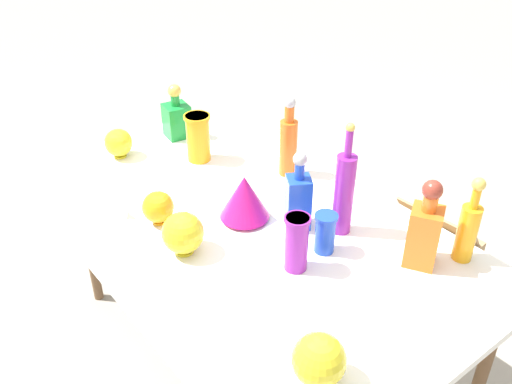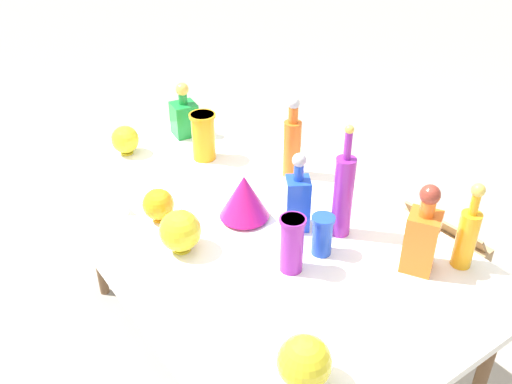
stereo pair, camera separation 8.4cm
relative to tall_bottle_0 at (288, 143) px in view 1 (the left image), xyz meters
The scene contains 18 objects.
ground_plane 0.96m from the tall_bottle_0, 61.25° to the right, with size 40.00×40.00×0.00m, color #A0998C.
display_table 0.41m from the tall_bottle_0, 64.13° to the right, with size 1.76×0.94×0.76m.
tall_bottle_0 is the anchor object (origin of this frame).
tall_bottle_1 0.76m from the tall_bottle_0, ahead, with size 0.06×0.06×0.30m.
tall_bottle_2 0.42m from the tall_bottle_0, 14.83° to the right, with size 0.07×0.07×0.41m.
square_decanter_0 0.36m from the tall_bottle_0, 35.34° to the right, with size 0.11×0.11×0.29m.
square_decanter_1 0.59m from the tall_bottle_0, 162.90° to the right, with size 0.12×0.12×0.25m.
square_decanter_2 0.69m from the tall_bottle_0, ahead, with size 0.13×0.13×0.31m.
slender_vase_0 0.39m from the tall_bottle_0, 145.94° to the right, with size 0.11×0.11×0.20m.
slender_vase_1 0.51m from the tall_bottle_0, 27.09° to the right, with size 0.08×0.08×0.14m.
slender_vase_2 0.59m from the tall_bottle_0, 38.30° to the right, with size 0.08×0.08×0.19m.
fluted_vase_0 0.36m from the tall_bottle_0, 66.09° to the right, with size 0.18×0.18×0.17m.
round_bowl_0 0.58m from the tall_bottle_0, 92.29° to the right, with size 0.11×0.11×0.12m.
round_bowl_1 0.72m from the tall_bottle_0, 139.39° to the right, with size 0.12×0.12×0.12m.
round_bowl_2 1.03m from the tall_bottle_0, 36.57° to the right, with size 0.14×0.14×0.15m.
round_bowl_3 0.63m from the tall_bottle_0, 73.77° to the right, with size 0.14×0.14×0.15m.
price_tag_left 0.69m from the tall_bottle_0, 101.95° to the right, with size 0.06×0.01×0.04m, color white.
cardboard_box_behind_left 0.99m from the tall_bottle_0, 64.70° to the left, with size 0.49×0.38×0.42m.
Camera 1 is at (1.33, -1.04, 1.94)m, focal length 40.00 mm.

